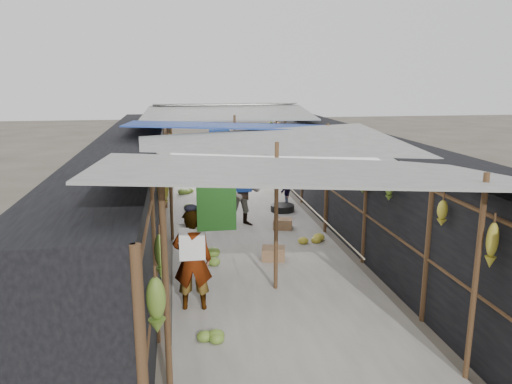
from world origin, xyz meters
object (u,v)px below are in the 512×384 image
black_basin (282,208)px  vendor_elderly (192,260)px  shopper_blue (243,193)px  crate_near (273,254)px  vendor_seated (285,190)px

black_basin → vendor_elderly: vendor_elderly is taller
black_basin → shopper_blue: (-1.25, -1.16, 0.76)m
crate_near → shopper_blue: shopper_blue is taller
crate_near → shopper_blue: size_ratio=0.27×
crate_near → black_basin: bearing=87.2°
black_basin → vendor_elderly: 6.22m
crate_near → vendor_elderly: vendor_elderly is taller
vendor_elderly → crate_near: bearing=-125.8°
black_basin → vendor_elderly: (-2.65, -5.58, 0.74)m
shopper_blue → vendor_seated: size_ratio=1.91×
vendor_elderly → shopper_blue: 4.63m
black_basin → shopper_blue: 1.87m
black_basin → shopper_blue: bearing=-137.1°
crate_near → vendor_seated: size_ratio=0.51×
black_basin → vendor_seated: (0.23, 0.67, 0.35)m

